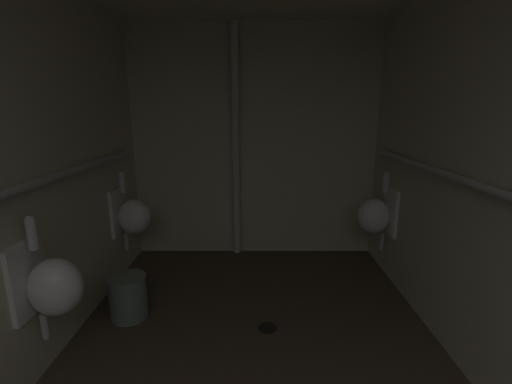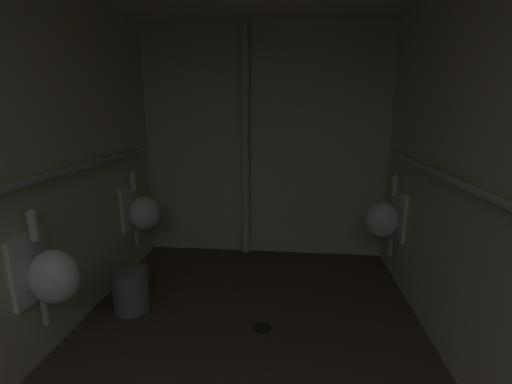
{
  "view_description": "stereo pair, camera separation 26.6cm",
  "coord_description": "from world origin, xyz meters",
  "px_view_note": "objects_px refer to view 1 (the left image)",
  "views": [
    {
      "loc": [
        0.02,
        0.12,
        1.59
      ],
      "look_at": [
        0.02,
        2.7,
        0.97
      ],
      "focal_mm": 24.56,
      "sensor_mm": 36.0,
      "label": 1
    },
    {
      "loc": [
        0.28,
        0.12,
        1.59
      ],
      "look_at": [
        0.02,
        2.7,
        0.97
      ],
      "focal_mm": 24.56,
      "sensor_mm": 36.0,
      "label": 2
    }
  ],
  "objects_px": {
    "urinal_left_mid": "(50,285)",
    "waste_bin": "(127,297)",
    "urinal_right_mid": "(375,215)",
    "floor_drain": "(266,328)",
    "urinal_left_far": "(131,215)",
    "standpipe_back_wall": "(234,145)"
  },
  "relations": [
    {
      "from": "urinal_left_mid",
      "to": "floor_drain",
      "type": "bearing_deg",
      "value": 20.95
    },
    {
      "from": "urinal_left_mid",
      "to": "urinal_left_far",
      "type": "relative_size",
      "value": 1.0
    },
    {
      "from": "urinal_left_far",
      "to": "waste_bin",
      "type": "xyz_separation_m",
      "value": [
        0.18,
        -0.7,
        -0.44
      ]
    },
    {
      "from": "urinal_right_mid",
      "to": "waste_bin",
      "type": "bearing_deg",
      "value": -161.41
    },
    {
      "from": "waste_bin",
      "to": "urinal_left_far",
      "type": "bearing_deg",
      "value": 104.05
    },
    {
      "from": "urinal_left_mid",
      "to": "waste_bin",
      "type": "bearing_deg",
      "value": 74.48
    },
    {
      "from": "standpipe_back_wall",
      "to": "urinal_right_mid",
      "type": "bearing_deg",
      "value": -20.38
    },
    {
      "from": "urinal_left_mid",
      "to": "urinal_right_mid",
      "type": "distance_m",
      "value": 2.66
    },
    {
      "from": "urinal_left_mid",
      "to": "waste_bin",
      "type": "height_order",
      "value": "urinal_left_mid"
    },
    {
      "from": "urinal_right_mid",
      "to": "urinal_left_mid",
      "type": "bearing_deg",
      "value": -149.66
    },
    {
      "from": "waste_bin",
      "to": "floor_drain",
      "type": "bearing_deg",
      "value": -8.09
    },
    {
      "from": "standpipe_back_wall",
      "to": "floor_drain",
      "type": "xyz_separation_m",
      "value": [
        0.3,
        -1.37,
        -1.21
      ]
    },
    {
      "from": "urinal_left_mid",
      "to": "waste_bin",
      "type": "relative_size",
      "value": 2.23
    },
    {
      "from": "urinal_left_mid",
      "to": "urinal_left_far",
      "type": "bearing_deg",
      "value": 90.0
    },
    {
      "from": "urinal_right_mid",
      "to": "floor_drain",
      "type": "bearing_deg",
      "value": -140.41
    },
    {
      "from": "urinal_left_mid",
      "to": "urinal_right_mid",
      "type": "bearing_deg",
      "value": 30.34
    },
    {
      "from": "urinal_left_far",
      "to": "floor_drain",
      "type": "bearing_deg",
      "value": -34.32
    },
    {
      "from": "urinal_left_mid",
      "to": "urinal_right_mid",
      "type": "relative_size",
      "value": 1.0
    },
    {
      "from": "floor_drain",
      "to": "waste_bin",
      "type": "distance_m",
      "value": 1.1
    },
    {
      "from": "urinal_left_far",
      "to": "urinal_right_mid",
      "type": "height_order",
      "value": "same"
    },
    {
      "from": "urinal_right_mid",
      "to": "urinal_left_far",
      "type": "bearing_deg",
      "value": -179.66
    },
    {
      "from": "urinal_left_mid",
      "to": "standpipe_back_wall",
      "type": "distance_m",
      "value": 2.16
    }
  ]
}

